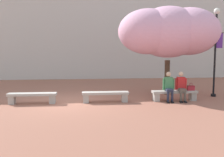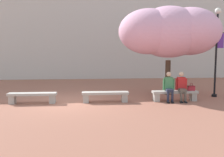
{
  "view_description": "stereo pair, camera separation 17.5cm",
  "coord_description": "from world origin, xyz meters",
  "views": [
    {
      "loc": [
        0.68,
        -11.05,
        2.27
      ],
      "look_at": [
        1.84,
        0.2,
        1.0
      ],
      "focal_mm": 42.0,
      "sensor_mm": 36.0,
      "label": 1
    },
    {
      "loc": [
        0.85,
        -11.06,
        2.27
      ],
      "look_at": [
        1.84,
        0.2,
        1.0
      ],
      "focal_mm": 42.0,
      "sensor_mm": 36.0,
      "label": 2
    }
  ],
  "objects": [
    {
      "name": "ground_plane",
      "position": [
        0.0,
        0.0,
        0.0
      ],
      "size": [
        100.0,
        100.0,
        0.0
      ],
      "primitive_type": "plane",
      "color": "#9E604C"
    },
    {
      "name": "building_facade",
      "position": [
        0.0,
        10.92,
        4.84
      ],
      "size": [
        28.0,
        4.0,
        9.67
      ],
      "primitive_type": "cube",
      "color": "beige",
      "rests_on": "ground"
    },
    {
      "name": "stone_bench_near_west",
      "position": [
        -1.53,
        0.0,
        0.31
      ],
      "size": [
        2.0,
        0.44,
        0.45
      ],
      "color": "#ADA89E",
      "rests_on": "ground"
    },
    {
      "name": "stone_bench_center",
      "position": [
        1.53,
        0.0,
        0.31
      ],
      "size": [
        2.0,
        0.44,
        0.45
      ],
      "color": "#ADA89E",
      "rests_on": "ground"
    },
    {
      "name": "stone_bench_near_east",
      "position": [
        4.6,
        0.0,
        0.31
      ],
      "size": [
        2.0,
        0.44,
        0.45
      ],
      "color": "#ADA89E",
      "rests_on": "ground"
    },
    {
      "name": "person_seated_left",
      "position": [
        4.31,
        -0.05,
        0.7
      ],
      "size": [
        0.51,
        0.71,
        1.29
      ],
      "color": "black",
      "rests_on": "ground"
    },
    {
      "name": "person_seated_right",
      "position": [
        4.87,
        -0.05,
        0.7
      ],
      "size": [
        0.51,
        0.7,
        1.29
      ],
      "color": "black",
      "rests_on": "ground"
    },
    {
      "name": "handbag",
      "position": [
        5.33,
        -0.01,
        0.58
      ],
      "size": [
        0.3,
        0.15,
        0.34
      ],
      "color": "#A3232D",
      "rests_on": "stone_bench_near_east"
    },
    {
      "name": "cherry_tree_main",
      "position": [
        4.86,
        1.63,
        3.11
      ],
      "size": [
        5.07,
        3.12,
        4.35
      ],
      "color": "#473323",
      "rests_on": "ground"
    },
    {
      "name": "lamp_post_with_banner",
      "position": [
        6.84,
        0.86,
        2.5
      ],
      "size": [
        0.54,
        0.28,
        4.18
      ],
      "color": "black",
      "rests_on": "ground"
    }
  ]
}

